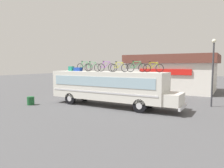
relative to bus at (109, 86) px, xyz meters
The scene contains 13 objects.
ground_plane 1.81m from the bus, behind, with size 120.00×120.00×0.00m, color #4C4C4F.
bus is the anchor object (origin of this frame).
luggage_bag_1 4.74m from the bus, behind, with size 0.46×0.41×0.44m, color #1E7F66.
luggage_bag_2 3.84m from the bus, behind, with size 0.74×0.46×0.34m, color #193899.
rooftop_bicycle_1 3.35m from the bus, behind, with size 1.82×0.44×0.97m.
rooftop_bicycle_2 2.24m from the bus, 163.73° to the right, with size 1.76×0.44×0.92m.
rooftop_bicycle_3 1.68m from the bus, 144.86° to the right, with size 1.80×0.44×0.95m.
rooftop_bicycle_4 2.03m from the bus, 12.97° to the right, with size 1.72×0.44×0.89m.
rooftop_bicycle_5 3.04m from the bus, ahead, with size 1.78×0.44×0.94m.
rooftop_bicycle_6 4.25m from the bus, ahead, with size 1.70×0.44×0.87m.
roadside_building 14.21m from the bus, 81.84° to the left, with size 11.70×8.43×4.99m.
trash_bin 7.33m from the bus, 154.13° to the right, with size 0.64×0.64×0.75m, color #1E592D.
street_lamp 9.17m from the bus, 28.49° to the left, with size 0.35×0.35×5.85m.
Camera 1 is at (9.66, -15.66, 3.65)m, focal length 33.42 mm.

